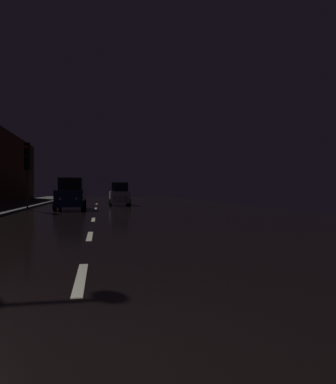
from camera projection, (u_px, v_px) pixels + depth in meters
ground at (96, 209)px, 26.87m from camera, size 26.23×84.00×0.02m
lane_centerline at (94, 215)px, 19.91m from camera, size 0.16×31.98×0.01m
traffic_light_far_left at (27, 161)px, 24.85m from camera, size 0.37×0.48×4.64m
car_approaching_headlights at (71, 195)px, 25.70m from camera, size 2.05×4.44×2.24m
car_distant_taillights at (119, 195)px, 32.86m from camera, size 1.87×4.04×2.04m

